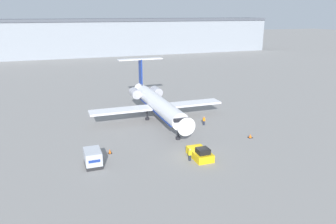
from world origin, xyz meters
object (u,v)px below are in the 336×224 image
traffic_cone_right (250,136)px  traffic_cone_left (110,151)px  luggage_cart (93,158)px  airplane_main (157,103)px  worker_by_wing (204,121)px  worker_near_tug (190,155)px  pushback_tug (200,153)px

traffic_cone_right → traffic_cone_left: bearing=176.1°
luggage_cart → traffic_cone_left: 4.24m
airplane_main → worker_by_wing: 9.37m
airplane_main → luggage_cart: bearing=-132.0°
airplane_main → luggage_cart: size_ratio=8.20×
worker_near_tug → traffic_cone_left: bearing=148.1°
worker_near_tug → traffic_cone_right: size_ratio=2.44×
airplane_main → worker_near_tug: bearing=-94.4°
luggage_cart → traffic_cone_right: size_ratio=4.56×
airplane_main → worker_near_tug: airplane_main is taller
luggage_cart → airplane_main: bearing=48.0°
worker_near_tug → worker_by_wing: size_ratio=1.06×
worker_near_tug → traffic_cone_left: size_ratio=2.53×
airplane_main → traffic_cone_left: bearing=-132.1°
pushback_tug → traffic_cone_right: size_ratio=6.40×
worker_by_wing → pushback_tug: bearing=-118.1°
worker_by_wing → luggage_cart: bearing=-155.1°
worker_by_wing → traffic_cone_left: worker_by_wing is taller
traffic_cone_left → traffic_cone_right: 22.64m
airplane_main → pushback_tug: bearing=-89.1°
worker_near_tug → traffic_cone_left: worker_near_tug is taller
airplane_main → traffic_cone_right: 18.26m
traffic_cone_left → luggage_cart: bearing=-131.5°
pushback_tug → airplane_main: bearing=90.9°
pushback_tug → traffic_cone_right: bearing=20.9°
worker_by_wing → traffic_cone_left: bearing=-160.1°
luggage_cart → worker_by_wing: size_ratio=1.98×
pushback_tug → traffic_cone_left: size_ratio=6.63×
traffic_cone_right → pushback_tug: bearing=-159.1°
airplane_main → worker_by_wing: airplane_main is taller
airplane_main → worker_by_wing: (6.87, -5.90, -2.40)m
pushback_tug → worker_near_tug: 1.78m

